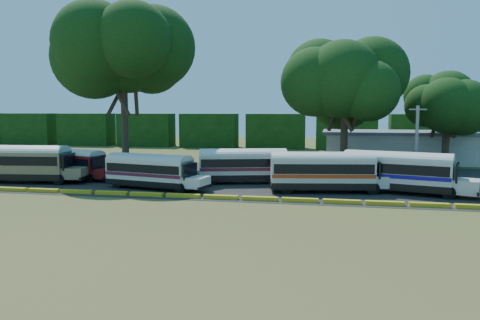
% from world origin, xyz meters
% --- Properties ---
extents(ground, '(160.00, 160.00, 0.00)m').
position_xyz_m(ground, '(0.00, 0.00, 0.00)').
color(ground, '#3A511B').
rests_on(ground, ground).
extents(asphalt_strip, '(64.00, 24.00, 0.02)m').
position_xyz_m(asphalt_strip, '(1.00, 12.00, 0.01)').
color(asphalt_strip, black).
rests_on(asphalt_strip, ground).
extents(curb, '(53.70, 0.45, 0.30)m').
position_xyz_m(curb, '(-0.00, 1.00, 0.15)').
color(curb, gold).
rests_on(curb, ground).
extents(terminal_building, '(19.00, 9.00, 4.00)m').
position_xyz_m(terminal_building, '(18.00, 30.00, 2.03)').
color(terminal_building, silver).
rests_on(terminal_building, ground).
extents(treeline_backdrop, '(130.00, 4.00, 6.00)m').
position_xyz_m(treeline_backdrop, '(0.00, 48.00, 3.00)').
color(treeline_backdrop, black).
rests_on(treeline_backdrop, ground).
extents(bus_beige, '(10.89, 3.78, 3.51)m').
position_xyz_m(bus_beige, '(-18.33, 5.17, 2.01)').
color(bus_beige, black).
rests_on(bus_beige, ground).
extents(bus_red, '(9.22, 4.50, 2.95)m').
position_xyz_m(bus_red, '(-15.30, 8.28, 1.69)').
color(bus_red, black).
rests_on(bus_red, ground).
extents(bus_cream_west, '(9.48, 4.15, 3.03)m').
position_xyz_m(bus_cream_west, '(-5.38, 4.25, 1.71)').
color(bus_cream_west, black).
rests_on(bus_cream_west, ground).
extents(bus_cream_east, '(10.06, 4.80, 3.21)m').
position_xyz_m(bus_cream_east, '(1.89, 8.98, 1.82)').
color(bus_cream_east, black).
rests_on(bus_cream_east, ground).
extents(bus_white_red, '(10.48, 4.17, 3.35)m').
position_xyz_m(bus_white_red, '(9.16, 5.53, 1.90)').
color(bus_white_red, black).
rests_on(bus_white_red, ground).
extents(bus_white_blue, '(10.62, 5.39, 3.40)m').
position_xyz_m(bus_white_blue, '(15.18, 6.34, 1.92)').
color(bus_white_blue, black).
rests_on(bus_white_blue, ground).
extents(tree_west, '(13.19, 13.19, 18.34)m').
position_xyz_m(tree_west, '(-13.56, 16.78, 13.46)').
color(tree_west, '#3C2E1E').
rests_on(tree_west, ground).
extents(tree_center, '(10.49, 10.49, 13.78)m').
position_xyz_m(tree_center, '(11.00, 19.84, 9.89)').
color(tree_center, '#3C2E1E').
rests_on(tree_center, ground).
extents(tree_east, '(8.24, 8.24, 11.19)m').
position_xyz_m(tree_east, '(22.57, 24.23, 8.10)').
color(tree_east, '#3C2E1E').
rests_on(tree_east, ground).
extents(utility_pole, '(1.60, 0.30, 7.15)m').
position_xyz_m(utility_pole, '(17.54, 13.29, 3.69)').
color(utility_pole, gray).
rests_on(utility_pole, ground).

